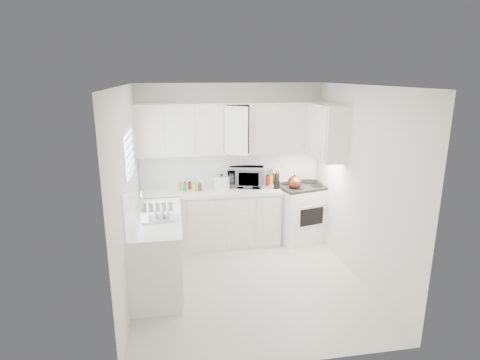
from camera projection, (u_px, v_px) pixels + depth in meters
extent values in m
plane|color=beige|center=(249.00, 282.00, 5.34)|extent=(3.20, 3.20, 0.00)
plane|color=white|center=(250.00, 86.00, 4.66)|extent=(3.20, 3.20, 0.00)
plane|color=silver|center=(231.00, 163.00, 6.52)|extent=(3.00, 0.00, 3.00)
plane|color=silver|center=(283.00, 241.00, 3.48)|extent=(3.00, 0.00, 3.00)
plane|color=silver|center=(128.00, 196.00, 4.76)|extent=(0.00, 3.20, 3.20)
plane|color=silver|center=(359.00, 185.00, 5.24)|extent=(0.00, 3.20, 3.20)
cube|color=white|center=(210.00, 191.00, 6.26)|extent=(2.24, 0.64, 0.05)
cube|color=white|center=(156.00, 218.00, 5.09)|extent=(0.64, 1.62, 0.05)
cube|color=white|center=(231.00, 168.00, 6.53)|extent=(2.98, 0.02, 0.55)
cube|color=white|center=(131.00, 197.00, 4.97)|extent=(0.02, 1.60, 0.55)
imported|color=gray|center=(246.00, 175.00, 6.41)|extent=(0.62, 0.45, 0.38)
cylinder|color=white|center=(232.00, 177.00, 6.50)|extent=(0.12, 0.12, 0.27)
cylinder|color=olive|center=(180.00, 185.00, 6.29)|extent=(0.06, 0.06, 0.13)
cylinder|color=#2A7E33|center=(185.00, 186.00, 6.21)|extent=(0.06, 0.06, 0.13)
cylinder|color=#B42218|center=(190.00, 184.00, 6.31)|extent=(0.06, 0.06, 0.13)
cylinder|color=gold|center=(195.00, 186.00, 6.24)|extent=(0.06, 0.06, 0.13)
cylinder|color=#5D2A1A|center=(199.00, 184.00, 6.34)|extent=(0.06, 0.06, 0.13)
cylinder|color=#B42218|center=(267.00, 179.00, 6.55)|extent=(0.06, 0.06, 0.19)
cylinder|color=gold|center=(271.00, 179.00, 6.50)|extent=(0.06, 0.06, 0.19)
cylinder|color=#5D2A1A|center=(273.00, 178.00, 6.57)|extent=(0.06, 0.06, 0.19)
cylinder|color=black|center=(277.00, 179.00, 6.52)|extent=(0.06, 0.06, 0.19)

